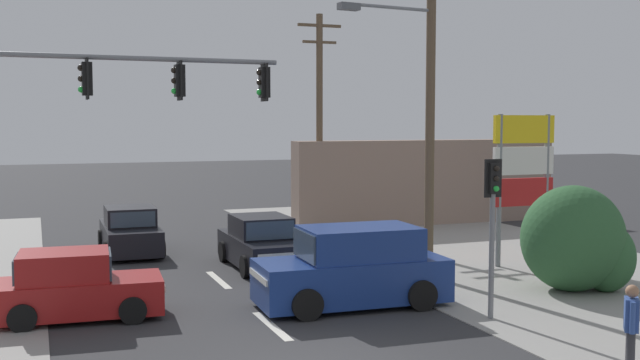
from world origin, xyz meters
The scene contains 15 objects.
lane_dash_mid centered at (0.00, 3.00, 0.00)m, with size 0.20×2.40×0.01m, color silver.
lane_dash_far centered at (0.00, 8.00, 0.00)m, with size 0.20×2.40×0.01m, color silver.
kerb_right_verge centered at (9.00, 2.00, 0.01)m, with size 10.00×44.00×0.02m, color gray.
utility_pole_midground_right centered at (5.47, 6.19, 5.51)m, with size 3.78×0.60×10.28m.
utility_pole_background_right centered at (5.99, 15.85, 4.54)m, with size 1.80×0.26×8.62m.
traffic_signal_mast centered at (-3.95, 4.02, 4.35)m, with size 6.89×0.51×6.00m.
pedestal_signal_right_kerb centered at (4.70, 1.78, 2.42)m, with size 0.44×0.29×3.56m.
shopping_plaza_sign centered at (9.14, 6.79, 2.98)m, with size 2.10×0.16×4.60m.
roadside_bush centered at (8.38, 3.36, 1.29)m, with size 2.87×2.46×2.75m.
shopfront_wall_far centered at (11.00, 16.00, 1.80)m, with size 12.00×1.00×3.60m, color gray.
sedan_crossing_left centered at (-1.77, 13.25, 0.70)m, with size 1.94×4.26×1.56m.
sedan_oncoming_mid centered at (1.62, 9.29, 0.70)m, with size 1.89×4.24×1.56m.
hatchback_receding_far centered at (-3.91, 5.09, 0.70)m, with size 3.74×1.97×1.53m.
suv_oncoming_near centered at (2.33, 3.97, 0.88)m, with size 4.60×2.20×1.90m.
pedestrian_at_kerb centered at (4.70, -2.36, 0.93)m, with size 0.40×0.45×1.63m.
Camera 1 is at (-4.65, -12.09, 4.37)m, focal length 42.00 mm.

